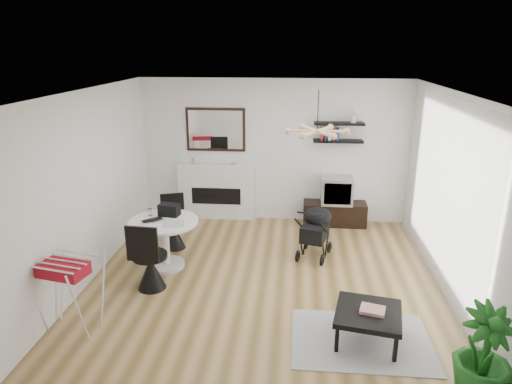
# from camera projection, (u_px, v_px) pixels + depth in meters

# --- Properties ---
(floor) EXTENTS (5.00, 5.00, 0.00)m
(floor) POSITION_uv_depth(u_px,v_px,m) (264.00, 280.00, 6.65)
(floor) COLOR brown
(floor) RESTS_ON ground
(ceiling) EXTENTS (5.00, 5.00, 0.00)m
(ceiling) POSITION_uv_depth(u_px,v_px,m) (265.00, 92.00, 5.81)
(ceiling) COLOR white
(ceiling) RESTS_ON wall_back
(wall_back) EXTENTS (5.00, 0.00, 5.00)m
(wall_back) POSITION_uv_depth(u_px,v_px,m) (274.00, 151.00, 8.60)
(wall_back) COLOR white
(wall_back) RESTS_ON floor
(wall_left) EXTENTS (0.00, 5.00, 5.00)m
(wall_left) POSITION_uv_depth(u_px,v_px,m) (88.00, 187.00, 6.45)
(wall_left) COLOR white
(wall_left) RESTS_ON floor
(wall_right) EXTENTS (0.00, 5.00, 5.00)m
(wall_right) POSITION_uv_depth(u_px,v_px,m) (453.00, 198.00, 6.01)
(wall_right) COLOR white
(wall_right) RESTS_ON floor
(sheer_curtain) EXTENTS (0.04, 3.60, 2.60)m
(sheer_curtain) POSITION_uv_depth(u_px,v_px,m) (441.00, 193.00, 6.21)
(sheer_curtain) COLOR white
(sheer_curtain) RESTS_ON wall_right
(fireplace) EXTENTS (1.50, 0.17, 2.16)m
(fireplace) POSITION_uv_depth(u_px,v_px,m) (217.00, 185.00, 8.83)
(fireplace) COLOR white
(fireplace) RESTS_ON floor
(shelf_lower) EXTENTS (0.90, 0.25, 0.04)m
(shelf_lower) POSITION_uv_depth(u_px,v_px,m) (338.00, 141.00, 8.29)
(shelf_lower) COLOR black
(shelf_lower) RESTS_ON wall_back
(shelf_upper) EXTENTS (0.90, 0.25, 0.04)m
(shelf_upper) POSITION_uv_depth(u_px,v_px,m) (339.00, 123.00, 8.19)
(shelf_upper) COLOR black
(shelf_upper) RESTS_ON wall_back
(pendant_lamp) EXTENTS (0.90, 0.90, 0.10)m
(pendant_lamp) POSITION_uv_depth(u_px,v_px,m) (317.00, 131.00, 6.20)
(pendant_lamp) COLOR tan
(pendant_lamp) RESTS_ON ceiling
(tv_console) EXTENTS (1.17, 0.41, 0.44)m
(tv_console) POSITION_uv_depth(u_px,v_px,m) (334.00, 214.00, 8.64)
(tv_console) COLOR black
(tv_console) RESTS_ON floor
(crt_tv) EXTENTS (0.57, 0.50, 0.50)m
(crt_tv) POSITION_uv_depth(u_px,v_px,m) (337.00, 190.00, 8.49)
(crt_tv) COLOR #A9A9AB
(crt_tv) RESTS_ON tv_console
(dining_table) EXTENTS (1.04, 1.04, 0.76)m
(dining_table) POSITION_uv_depth(u_px,v_px,m) (164.00, 237.00, 6.90)
(dining_table) COLOR white
(dining_table) RESTS_ON floor
(laptop) EXTENTS (0.36, 0.35, 0.02)m
(laptop) POSITION_uv_depth(u_px,v_px,m) (153.00, 221.00, 6.77)
(laptop) COLOR black
(laptop) RESTS_ON dining_table
(black_bag) EXTENTS (0.33, 0.23, 0.18)m
(black_bag) POSITION_uv_depth(u_px,v_px,m) (169.00, 210.00, 7.00)
(black_bag) COLOR black
(black_bag) RESTS_ON dining_table
(newspaper) EXTENTS (0.35, 0.31, 0.01)m
(newspaper) POSITION_uv_depth(u_px,v_px,m) (174.00, 224.00, 6.68)
(newspaper) COLOR silver
(newspaper) RESTS_ON dining_table
(drinking_glass) EXTENTS (0.07, 0.07, 0.11)m
(drinking_glass) POSITION_uv_depth(u_px,v_px,m) (150.00, 212.00, 7.01)
(drinking_glass) COLOR white
(drinking_glass) RESTS_ON dining_table
(chair_far) EXTENTS (0.47, 0.48, 0.90)m
(chair_far) POSITION_uv_depth(u_px,v_px,m) (174.00, 232.00, 7.64)
(chair_far) COLOR black
(chair_far) RESTS_ON floor
(chair_near) EXTENTS (0.48, 0.50, 1.02)m
(chair_near) POSITION_uv_depth(u_px,v_px,m) (150.00, 268.00, 6.33)
(chair_near) COLOR black
(chair_near) RESTS_ON floor
(drying_rack) EXTENTS (0.73, 0.70, 0.93)m
(drying_rack) POSITION_uv_depth(u_px,v_px,m) (70.00, 293.00, 5.35)
(drying_rack) COLOR white
(drying_rack) RESTS_ON floor
(stroller) EXTENTS (0.62, 0.79, 0.88)m
(stroller) POSITION_uv_depth(u_px,v_px,m) (315.00, 234.00, 7.33)
(stroller) COLOR black
(stroller) RESTS_ON floor
(rug) EXTENTS (1.60, 1.15, 0.01)m
(rug) POSITION_uv_depth(u_px,v_px,m) (361.00, 340.00, 5.29)
(rug) COLOR #9F9F9F
(rug) RESTS_ON floor
(coffee_table) EXTENTS (0.85, 0.85, 0.37)m
(coffee_table) POSITION_uv_depth(u_px,v_px,m) (368.00, 314.00, 5.20)
(coffee_table) COLOR black
(coffee_table) RESTS_ON rug
(magazines) EXTENTS (0.32, 0.28, 0.04)m
(magazines) POSITION_uv_depth(u_px,v_px,m) (373.00, 310.00, 5.18)
(magazines) COLOR #B7312D
(magazines) RESTS_ON coffee_table
(potted_plant) EXTENTS (0.71, 0.71, 0.98)m
(potted_plant) POSITION_uv_depth(u_px,v_px,m) (484.00, 355.00, 4.30)
(potted_plant) COLOR #1A5B1A
(potted_plant) RESTS_ON floor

